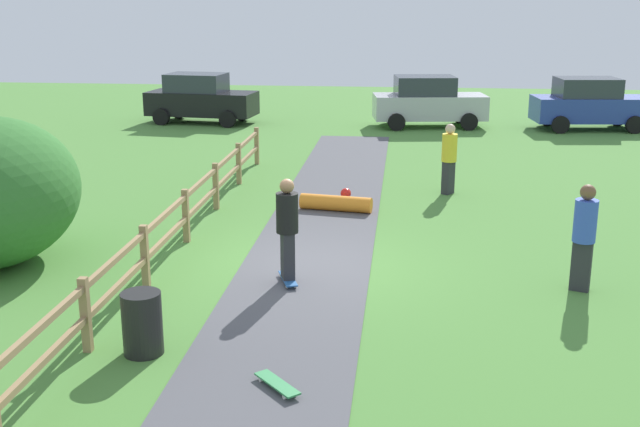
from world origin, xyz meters
TOP-DOWN VIEW (x-y plane):
  - ground_plane at (0.00, 0.00)m, footprint 60.00×60.00m
  - asphalt_path at (0.00, 0.00)m, footprint 2.40×28.00m
  - wooden_fence at (-2.60, 0.00)m, footprint 0.12×18.12m
  - trash_bin at (-1.80, -3.83)m, footprint 0.56×0.56m
  - skater_riding at (-0.20, -0.87)m, footprint 0.48×0.82m
  - skater_fallen at (0.22, 4.01)m, footprint 1.72×1.39m
  - skateboard_loose at (0.23, -4.69)m, footprint 0.68×0.73m
  - bystander_yellow at (2.87, 5.95)m, footprint 0.53×0.53m
  - bystander_blue at (4.78, -0.64)m, footprint 0.49×0.49m
  - parked_car_black at (-6.25, 16.56)m, footprint 4.37×2.37m
  - parked_car_blue at (8.56, 16.55)m, footprint 4.35×2.33m
  - parked_car_silver at (2.60, 16.54)m, footprint 4.39×2.44m

SIDE VIEW (x-z plane):
  - ground_plane at x=0.00m, z-range 0.00..0.00m
  - asphalt_path at x=0.00m, z-range 0.00..0.02m
  - skateboard_loose at x=0.23m, z-range 0.05..0.13m
  - skater_fallen at x=0.22m, z-range 0.02..0.38m
  - trash_bin at x=-1.80m, z-range 0.00..0.90m
  - wooden_fence at x=-2.60m, z-range 0.12..1.22m
  - parked_car_black at x=-6.25m, z-range 0.00..1.92m
  - parked_car_blue at x=8.56m, z-range 0.00..1.92m
  - parked_car_silver at x=2.60m, z-range 0.00..1.92m
  - bystander_yellow at x=2.87m, z-range 0.09..1.87m
  - bystander_blue at x=4.78m, z-range 0.10..1.95m
  - skater_riding at x=-0.20m, z-range 0.13..1.98m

